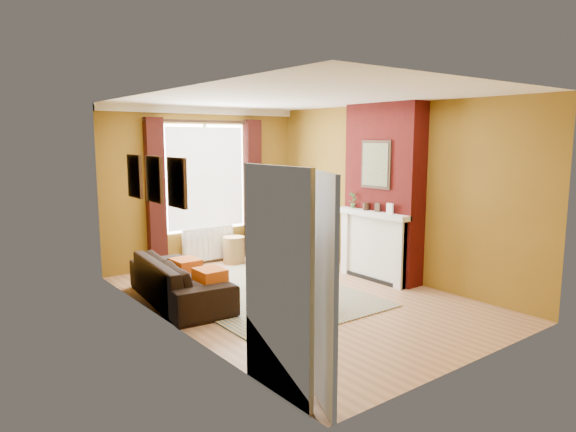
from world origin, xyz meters
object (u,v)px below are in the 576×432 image
at_px(coffee_table, 287,276).
at_px(sofa, 180,280).
at_px(wicker_stool, 234,250).
at_px(floor_lamp, 291,189).
at_px(armchair, 288,241).

bearing_deg(coffee_table, sofa, 153.00).
xyz_separation_m(coffee_table, wicker_stool, (0.50, 2.25, -0.08)).
height_order(coffee_table, floor_lamp, floor_lamp).
bearing_deg(sofa, armchair, -61.74).
height_order(wicker_stool, floor_lamp, floor_lamp).
xyz_separation_m(wicker_stool, floor_lamp, (1.17, -0.19, 1.06)).
bearing_deg(coffee_table, floor_lamp, 56.19).
bearing_deg(sofa, wicker_stool, -44.83).
distance_m(coffee_table, floor_lamp, 2.83).
height_order(coffee_table, wicker_stool, wicker_stool).
relative_size(armchair, floor_lamp, 0.63).
distance_m(armchair, floor_lamp, 0.98).
distance_m(coffee_table, wicker_stool, 2.31).
xyz_separation_m(armchair, floor_lamp, (0.14, 0.10, 0.96)).
height_order(sofa, armchair, armchair).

